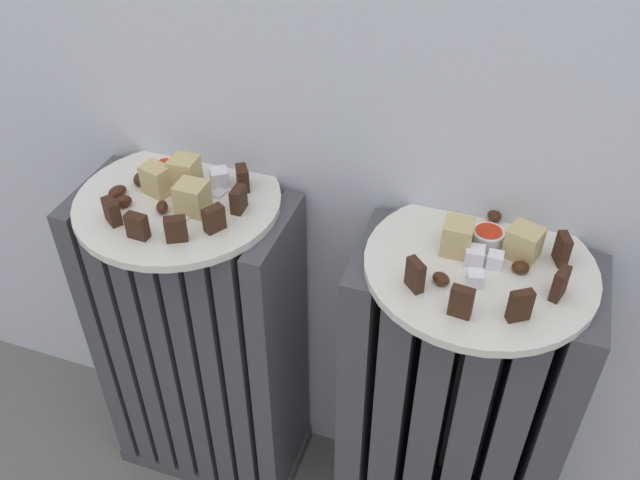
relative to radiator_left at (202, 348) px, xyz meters
The scene contains 35 objects.
radiator_left is the anchor object (origin of this frame).
radiator_right 0.44m from the radiator_left, ahead, with size 0.34×0.17×0.61m.
plate_left 0.32m from the radiator_left, behind, with size 0.30×0.30×0.01m, color silver.
plate_right 0.54m from the radiator_left, ahead, with size 0.30×0.30×0.01m, color silver.
dark_cake_slice_left_0 0.35m from the radiator_left, 125.23° to the right, with size 0.03×0.02×0.04m, color #382114.
dark_cake_slice_left_1 0.35m from the radiator_left, 93.45° to the right, with size 0.03×0.02×0.04m, color #382114.
dark_cake_slice_left_2 0.35m from the radiator_left, 61.68° to the right, with size 0.03×0.02×0.04m, color #382114.
dark_cake_slice_left_3 0.35m from the radiator_left, 29.90° to the right, with size 0.03×0.02×0.04m, color #382114.
dark_cake_slice_left_4 0.35m from the radiator_left, ahead, with size 0.03×0.02×0.04m, color #382114.
dark_cake_slice_left_5 0.35m from the radiator_left, 33.66° to the left, with size 0.03×0.02×0.04m, color #382114.
marble_cake_slice_left_0 0.35m from the radiator_left, behind, with size 0.04×0.03×0.04m, color tan.
marble_cake_slice_left_1 0.35m from the radiator_left, 86.47° to the left, with size 0.04×0.04×0.05m, color tan.
marble_cake_slice_left_2 0.35m from the radiator_left, 27.71° to the right, with size 0.04×0.04×0.04m, color tan.
turkish_delight_left_0 0.34m from the radiator_left, 50.13° to the left, with size 0.03×0.03×0.03m, color white.
turkish_delight_left_1 0.34m from the radiator_left, 99.80° to the left, with size 0.02×0.02×0.02m, color white.
medjool_date_left_0 0.34m from the radiator_left, 167.02° to the left, with size 0.03×0.02×0.02m, color #3D1E0F.
medjool_date_left_1 0.34m from the radiator_left, 144.86° to the right, with size 0.02×0.02×0.02m, color #3D1E0F.
medjool_date_left_2 0.33m from the radiator_left, 96.00° to the right, with size 0.02×0.02×0.02m, color #3D1E0F.
medjool_date_left_3 0.34m from the radiator_left, 164.79° to the right, with size 0.03×0.02×0.01m, color #3D1E0F.
jam_bowl_left 0.34m from the radiator_left, 131.75° to the left, with size 0.04×0.04×0.02m.
dark_cake_slice_right_0 0.51m from the radiator_left, 11.24° to the right, with size 0.03×0.01×0.04m, color #382114.
dark_cake_slice_right_1 0.56m from the radiator_left, 13.31° to the right, with size 0.03×0.01×0.04m, color #382114.
dark_cake_slice_right_2 0.61m from the radiator_left, ahead, with size 0.03×0.01×0.04m, color #382114.
dark_cake_slice_right_3 0.63m from the radiator_left, ahead, with size 0.03×0.01×0.04m, color #382114.
dark_cake_slice_right_4 0.63m from the radiator_left, ahead, with size 0.03×0.01×0.04m, color #382114.
marble_cake_slice_right_0 0.53m from the radiator_left, ahead, with size 0.04×0.04×0.05m, color tan.
marble_cake_slice_right_1 0.59m from the radiator_left, ahead, with size 0.04×0.04×0.04m, color tan.
turkish_delight_right_0 0.56m from the radiator_left, ahead, with size 0.02×0.02×0.02m, color white.
turkish_delight_right_1 0.55m from the radiator_left, ahead, with size 0.02×0.02×0.02m, color white.
turkish_delight_right_2 0.54m from the radiator_left, ahead, with size 0.02×0.02×0.02m, color white.
medjool_date_right_0 0.59m from the radiator_left, ahead, with size 0.02×0.02×0.01m, color #3D1E0F.
medjool_date_right_1 0.52m from the radiator_left, ahead, with size 0.02×0.02×0.01m, color #3D1E0F.
medjool_date_right_2 0.56m from the radiator_left, 12.47° to the left, with size 0.03×0.02×0.02m, color #3D1E0F.
jam_bowl_right 0.55m from the radiator_left, ahead, with size 0.04×0.04×0.02m.
fork 0.33m from the radiator_left, ahead, with size 0.03×0.09×0.00m.
Camera 1 is at (0.24, -0.41, 1.20)m, focal length 38.22 mm.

